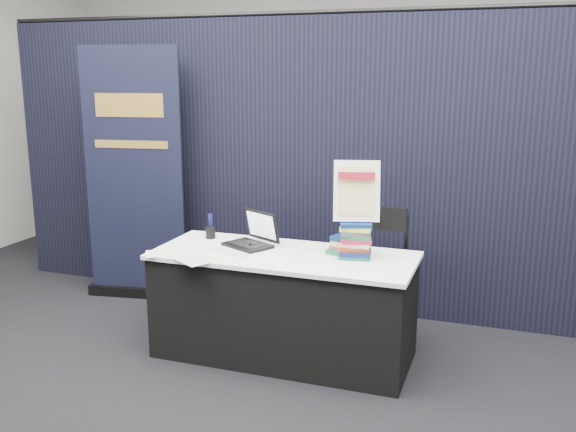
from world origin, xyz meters
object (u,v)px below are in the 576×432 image
at_px(book_stack_tall, 354,240).
at_px(book_stack_short, 349,245).
at_px(pullup_banner, 135,190).
at_px(stacking_chair, 371,272).
at_px(laptop, 250,237).
at_px(info_sign, 357,192).
at_px(display_table, 284,305).

relative_size(book_stack_tall, book_stack_short, 0.94).
distance_m(pullup_banner, stacking_chair, 2.22).
height_order(laptop, info_sign, info_sign).
height_order(laptop, pullup_banner, pullup_banner).
bearing_deg(book_stack_short, book_stack_tall, -48.68).
bearing_deg(stacking_chair, pullup_banner, 176.97).
bearing_deg(book_stack_tall, laptop, 176.36).
distance_m(book_stack_tall, pullup_banner, 2.20).
bearing_deg(display_table, pullup_banner, 156.49).
relative_size(book_stack_tall, info_sign, 0.59).
relative_size(book_stack_short, pullup_banner, 0.12).
bearing_deg(book_stack_tall, pullup_banner, 163.08).
bearing_deg(book_stack_short, stacking_chair, 68.33).
distance_m(display_table, info_sign, 0.95).
bearing_deg(book_stack_short, laptop, -179.29).
xyz_separation_m(book_stack_short, stacking_chair, (0.10, 0.26, -0.25)).
bearing_deg(stacking_chair, display_table, -138.57).
height_order(display_table, pullup_banner, pullup_banner).
height_order(book_stack_short, stacking_chair, stacking_chair).
bearing_deg(pullup_banner, book_stack_tall, -26.21).
height_order(info_sign, stacking_chair, info_sign).
distance_m(display_table, pullup_banner, 1.87).
relative_size(display_table, info_sign, 4.33).
distance_m(info_sign, stacking_chair, 0.70).
distance_m(laptop, book_stack_tall, 0.78).
height_order(book_stack_short, info_sign, info_sign).
bearing_deg(book_stack_short, pullup_banner, 164.18).
height_order(book_stack_tall, book_stack_short, book_stack_tall).
xyz_separation_m(book_stack_short, pullup_banner, (-2.05, 0.58, 0.15)).
distance_m(book_stack_short, stacking_chair, 0.38).
relative_size(book_stack_short, info_sign, 0.63).
xyz_separation_m(display_table, pullup_banner, (-1.63, 0.71, 0.59)).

